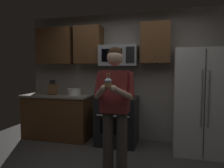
# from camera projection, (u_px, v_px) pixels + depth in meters

# --- Properties ---
(wall_back) EXTENTS (4.40, 0.10, 2.60)m
(wall_back) POSITION_uv_depth(u_px,v_px,m) (129.00, 77.00, 4.29)
(wall_back) COLOR gray
(wall_back) RESTS_ON ground
(oven_range) EXTENTS (0.76, 0.70, 0.93)m
(oven_range) POSITION_uv_depth(u_px,v_px,m) (117.00, 120.00, 4.01)
(oven_range) COLOR black
(oven_range) RESTS_ON ground
(microwave) EXTENTS (0.74, 0.41, 0.40)m
(microwave) POSITION_uv_depth(u_px,v_px,m) (119.00, 56.00, 4.04)
(microwave) COLOR #9EA0A5
(refrigerator) EXTENTS (0.90, 0.75, 1.80)m
(refrigerator) POSITION_uv_depth(u_px,v_px,m) (201.00, 101.00, 3.56)
(refrigerator) COLOR white
(refrigerator) RESTS_ON ground
(cabinet_row_upper) EXTENTS (2.78, 0.36, 0.76)m
(cabinet_row_upper) POSITION_uv_depth(u_px,v_px,m) (92.00, 45.00, 4.22)
(cabinet_row_upper) COLOR brown
(counter_left) EXTENTS (1.44, 0.66, 0.92)m
(counter_left) POSITION_uv_depth(u_px,v_px,m) (58.00, 116.00, 4.37)
(counter_left) COLOR brown
(counter_left) RESTS_ON ground
(knife_block) EXTENTS (0.16, 0.15, 0.32)m
(knife_block) POSITION_uv_depth(u_px,v_px,m) (53.00, 89.00, 4.30)
(knife_block) COLOR brown
(knife_block) RESTS_ON counter_left
(bowl_large_white) EXTENTS (0.28, 0.28, 0.13)m
(bowl_large_white) POSITION_uv_depth(u_px,v_px,m) (74.00, 92.00, 4.28)
(bowl_large_white) COLOR white
(bowl_large_white) RESTS_ON counter_left
(person) EXTENTS (0.60, 0.48, 1.76)m
(person) POSITION_uv_depth(u_px,v_px,m) (115.00, 103.00, 2.83)
(person) COLOR #4C4742
(person) RESTS_ON ground
(cupcake) EXTENTS (0.09, 0.09, 0.17)m
(cupcake) POSITION_uv_depth(u_px,v_px,m) (108.00, 83.00, 2.49)
(cupcake) COLOR #A87F56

